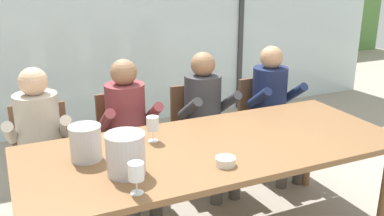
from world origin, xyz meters
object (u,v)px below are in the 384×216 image
at_px(ice_bucket_secondary, 126,153).
at_px(wine_glass_by_left_taster, 136,173).
at_px(ice_bucket_primary, 86,142).
at_px(tasting_bowl, 225,161).
at_px(chair_center, 197,127).
at_px(person_beige_jumper, 39,138).
at_px(person_charcoal_jacket, 207,113).
at_px(person_navy_polo, 274,103).
at_px(person_maroon_top, 129,124).
at_px(chair_near_curtain, 41,153).
at_px(wine_glass_near_bucket, 153,125).
at_px(dining_table, 214,153).
at_px(chair_left_of_center, 125,137).
at_px(chair_right_of_center, 263,117).

height_order(ice_bucket_secondary, wine_glass_by_left_taster, ice_bucket_secondary).
relative_size(ice_bucket_primary, tasting_bowl, 1.81).
height_order(chair_center, person_beige_jumper, person_beige_jumper).
bearing_deg(person_charcoal_jacket, person_navy_polo, -3.88).
height_order(person_maroon_top, wine_glass_by_left_taster, person_maroon_top).
bearing_deg(person_maroon_top, chair_near_curtain, 168.70).
distance_m(ice_bucket_primary, wine_glass_near_bucket, 0.48).
xyz_separation_m(ice_bucket_primary, wine_glass_by_left_taster, (0.15, -0.53, 0.00)).
relative_size(chair_center, person_beige_jumper, 0.73).
bearing_deg(person_charcoal_jacket, ice_bucket_secondary, -139.68).
distance_m(chair_near_curtain, person_maroon_top, 0.70).
bearing_deg(ice_bucket_primary, person_navy_polo, 20.16).
xyz_separation_m(chair_near_curtain, person_maroon_top, (0.67, -0.13, 0.17)).
relative_size(ice_bucket_secondary, wine_glass_near_bucket, 1.41).
xyz_separation_m(person_charcoal_jacket, person_navy_polo, (0.69, -0.00, 0.00)).
bearing_deg(person_beige_jumper, tasting_bowl, -44.08).
xyz_separation_m(dining_table, person_beige_jumper, (-1.03, 0.80, -0.01)).
bearing_deg(chair_near_curtain, wine_glass_by_left_taster, -68.18).
bearing_deg(chair_near_curtain, person_navy_polo, 3.28).
height_order(chair_left_of_center, person_beige_jumper, person_beige_jumper).
height_order(chair_right_of_center, person_charcoal_jacket, person_charcoal_jacket).
height_order(person_beige_jumper, wine_glass_by_left_taster, person_beige_jumper).
distance_m(person_maroon_top, tasting_bowl, 1.14).
distance_m(chair_left_of_center, person_maroon_top, 0.24).
relative_size(chair_right_of_center, tasting_bowl, 7.24).
relative_size(chair_left_of_center, wine_glass_by_left_taster, 5.06).
distance_m(person_navy_polo, ice_bucket_primary, 1.98).
xyz_separation_m(person_charcoal_jacket, wine_glass_near_bucket, (-0.69, -0.57, 0.19)).
xyz_separation_m(chair_right_of_center, tasting_bowl, (-1.08, -1.22, 0.27)).
relative_size(chair_left_of_center, person_maroon_top, 0.73).
xyz_separation_m(ice_bucket_primary, wine_glass_near_bucket, (0.47, 0.10, 0.00)).
xyz_separation_m(chair_right_of_center, person_navy_polo, (0.03, -0.11, 0.17)).
bearing_deg(tasting_bowl, person_maroon_top, 103.59).
bearing_deg(wine_glass_by_left_taster, chair_right_of_center, 38.42).
relative_size(chair_left_of_center, tasting_bowl, 7.24).
distance_m(dining_table, chair_center, 0.99).
distance_m(person_navy_polo, wine_glass_by_left_taster, 2.09).
distance_m(chair_left_of_center, person_charcoal_jacket, 0.73).
relative_size(person_maroon_top, ice_bucket_secondary, 4.88).
bearing_deg(person_navy_polo, person_beige_jumper, -179.23).
bearing_deg(person_maroon_top, wine_glass_near_bucket, -90.42).
xyz_separation_m(dining_table, wine_glass_near_bucket, (-0.35, 0.23, 0.18)).
height_order(person_navy_polo, ice_bucket_secondary, person_navy_polo).
distance_m(chair_right_of_center, person_beige_jumper, 2.04).
relative_size(dining_table, chair_left_of_center, 2.87).
bearing_deg(ice_bucket_primary, person_beige_jumper, 107.58).
bearing_deg(person_charcoal_jacket, dining_table, -117.32).
bearing_deg(person_navy_polo, chair_near_curtain, 177.21).
height_order(person_maroon_top, wine_glass_near_bucket, person_maroon_top).
distance_m(chair_center, person_maroon_top, 0.69).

